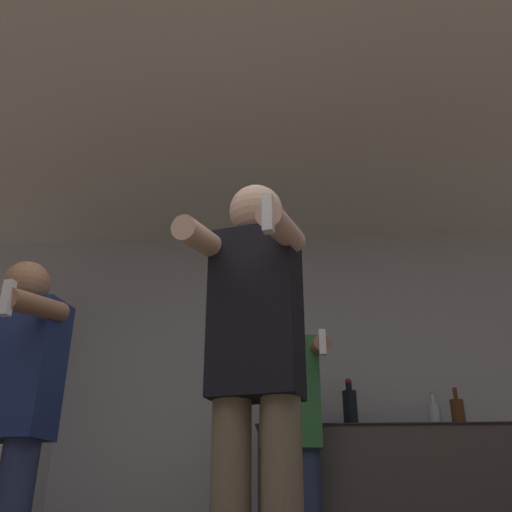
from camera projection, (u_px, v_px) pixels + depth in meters
wall_back at (249, 399)px, 4.09m from camera, size 7.00×0.06×2.55m
ceiling_slab at (234, 119)px, 3.26m from camera, size 7.00×3.48×0.05m
bottle_amber_bourbon at (300, 408)px, 3.67m from camera, size 0.07×0.07×0.35m
bottle_green_wine at (458, 413)px, 3.60m from camera, size 0.09×0.09×0.26m
bottle_tall_gin at (435, 415)px, 3.60m from camera, size 0.08×0.08×0.24m
bottle_short_whiskey at (275, 412)px, 3.66m from camera, size 0.06×0.06×0.30m
bottle_dark_rum at (350, 408)px, 3.65m from camera, size 0.09×0.09×0.33m
person_woman_foreground at (255, 368)px, 2.11m from camera, size 0.50×0.55×1.78m
person_man_side at (2, 413)px, 2.37m from camera, size 0.54×0.55×1.59m
person_spectator_back at (290, 430)px, 3.22m from camera, size 0.44×0.44×1.69m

